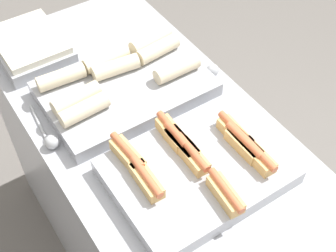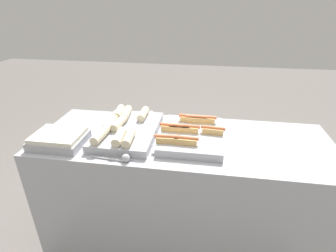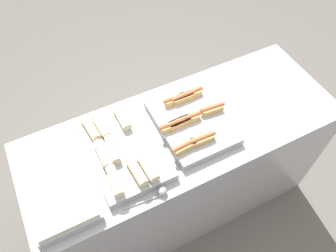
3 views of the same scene
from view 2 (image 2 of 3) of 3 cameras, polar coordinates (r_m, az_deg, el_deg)
name	(u,v)px [view 2 (image 2 of 3)]	position (r m, az deg, el deg)	size (l,w,h in m)	color
ground_plane	(180,244)	(2.24, 2.61, -24.27)	(12.00, 12.00, 0.00)	slate
counter	(181,197)	(1.90, 2.91, -15.23)	(1.82, 0.68, 0.94)	#A8AAB2
tray_hotdogs	(191,134)	(1.61, 5.06, -1.71)	(0.40, 0.48, 0.10)	#A8AAB2
tray_wraps	(126,129)	(1.68, -9.03, -0.67)	(0.36, 0.53, 0.10)	#A8AAB2
tray_side_front	(59,139)	(1.68, -22.65, -2.62)	(0.30, 0.24, 0.07)	#A8AAB2
serving_spoon_near	(123,158)	(1.42, -9.83, -6.90)	(0.22, 0.04, 0.04)	#B2B5BA
serving_spoon_far	(148,114)	(1.93, -4.30, 2.64)	(0.23, 0.04, 0.04)	#B2B5BA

